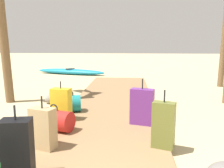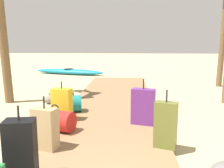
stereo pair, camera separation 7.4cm
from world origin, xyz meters
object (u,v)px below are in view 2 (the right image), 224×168
at_px(suitcase_olive, 166,125).
at_px(suitcase_tan, 45,129).
at_px(duffel_bag_red, 55,120).
at_px(suitcase_black, 21,150).
at_px(kayak, 69,72).
at_px(suitcase_yellow, 62,104).
at_px(duffel_bag_teal, 70,104).
at_px(suitcase_purple, 143,107).

bearing_deg(suitcase_olive, suitcase_tan, -174.99).
height_order(duffel_bag_red, suitcase_black, suitcase_black).
bearing_deg(suitcase_black, kayak, 100.37).
xyz_separation_m(duffel_bag_red, suitcase_tan, (0.07, -0.76, 0.12)).
distance_m(suitcase_yellow, suitcase_olive, 2.21).
xyz_separation_m(duffel_bag_red, duffel_bag_teal, (-0.00, 1.18, 0.00)).
xyz_separation_m(suitcase_black, kayak, (-1.78, 9.70, -0.29)).
bearing_deg(suitcase_yellow, duffel_bag_red, -87.08).
distance_m(suitcase_tan, suitcase_purple, 1.92).
xyz_separation_m(suitcase_yellow, suitcase_tan, (0.10, -1.33, -0.02)).
height_order(suitcase_tan, suitcase_purple, suitcase_purple).
bearing_deg(suitcase_black, duffel_bag_teal, 91.65).
bearing_deg(duffel_bag_red, suitcase_olive, -18.19).
relative_size(suitcase_black, kayak, 0.23).
bearing_deg(duffel_bag_teal, suitcase_yellow, -92.47).
bearing_deg(suitcase_black, suitcase_purple, 53.61).
bearing_deg(duffel_bag_red, kayak, 101.82).
xyz_separation_m(suitcase_yellow, duffel_bag_teal, (0.03, 0.60, -0.14)).
relative_size(duffel_bag_teal, suitcase_purple, 0.62).
relative_size(duffel_bag_red, suitcase_olive, 0.85).
height_order(suitcase_olive, kayak, suitcase_olive).
distance_m(suitcase_yellow, suitcase_black, 2.16).
bearing_deg(suitcase_yellow, suitcase_black, -87.21).
distance_m(duffel_bag_teal, kayak, 7.15).
relative_size(suitcase_tan, kayak, 0.21).
height_order(suitcase_yellow, suitcase_black, suitcase_black).
distance_m(suitcase_yellow, kayak, 7.73).
height_order(duffel_bag_teal, suitcase_olive, suitcase_olive).
xyz_separation_m(suitcase_tan, suitcase_black, (0.00, -0.83, 0.05)).
relative_size(duffel_bag_teal, kayak, 0.14).
height_order(suitcase_yellow, duffel_bag_teal, suitcase_yellow).
relative_size(suitcase_yellow, suitcase_olive, 0.90).
bearing_deg(suitcase_purple, suitcase_tan, -141.30).
xyz_separation_m(duffel_bag_teal, suitcase_olive, (1.84, -1.78, 0.16)).
distance_m(suitcase_black, kayak, 9.87).
bearing_deg(suitcase_black, suitcase_olive, 29.19).
relative_size(duffel_bag_red, suitcase_tan, 0.94).
bearing_deg(suitcase_olive, duffel_bag_teal, 135.99).
relative_size(suitcase_yellow, suitcase_purple, 0.90).
height_order(suitcase_tan, suitcase_black, suitcase_black).
relative_size(suitcase_tan, suitcase_black, 0.91).
bearing_deg(duffel_bag_teal, duffel_bag_red, -89.84).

